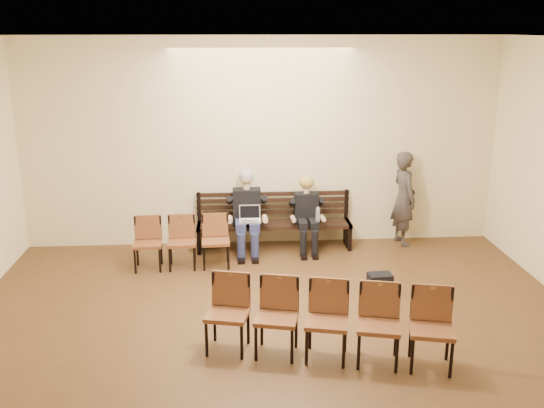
{
  "coord_description": "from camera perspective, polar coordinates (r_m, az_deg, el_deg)",
  "views": [
    {
      "loc": [
        -0.53,
        -5.01,
        3.61
      ],
      "look_at": [
        0.11,
        4.05,
        0.96
      ],
      "focal_mm": 40.0,
      "sensor_mm": 36.0,
      "label": 1
    }
  ],
  "objects": [
    {
      "name": "room_walls",
      "position": [
        5.92,
        1.18,
        5.82
      ],
      "size": [
        8.02,
        10.01,
        3.51
      ],
      "color": "#FBE9B4",
      "rests_on": "ground"
    },
    {
      "name": "bench",
      "position": [
        10.26,
        0.2,
        -2.99
      ],
      "size": [
        2.6,
        0.9,
        0.45
      ],
      "primitive_type": "cube",
      "color": "black",
      "rests_on": "ground"
    },
    {
      "name": "seated_man",
      "position": [
        9.98,
        -2.37,
        -0.77
      ],
      "size": [
        0.57,
        0.79,
        1.38
      ],
      "primitive_type": null,
      "color": "black",
      "rests_on": "ground"
    },
    {
      "name": "seated_woman",
      "position": [
        10.09,
        3.3,
        -1.3
      ],
      "size": [
        0.49,
        0.68,
        1.14
      ],
      "primitive_type": null,
      "color": "black",
      "rests_on": "ground"
    },
    {
      "name": "laptop",
      "position": [
        9.8,
        -2.08,
        -1.78
      ],
      "size": [
        0.37,
        0.3,
        0.25
      ],
      "primitive_type": "cube",
      "rotation": [
        0.0,
        0.0,
        0.09
      ],
      "color": "silver",
      "rests_on": "bench"
    },
    {
      "name": "water_bottle",
      "position": [
        9.92,
        4.33,
        -1.62
      ],
      "size": [
        0.09,
        0.09,
        0.24
      ],
      "primitive_type": "cylinder",
      "rotation": [
        0.0,
        0.0,
        0.26
      ],
      "color": "silver",
      "rests_on": "bench"
    },
    {
      "name": "bag",
      "position": [
        8.84,
        10.11,
        -7.24
      ],
      "size": [
        0.35,
        0.25,
        0.25
      ],
      "primitive_type": "cube",
      "rotation": [
        0.0,
        0.0,
        0.08
      ],
      "color": "black",
      "rests_on": "ground"
    },
    {
      "name": "passerby",
      "position": [
        10.54,
        12.35,
        1.17
      ],
      "size": [
        0.57,
        0.75,
        1.87
      ],
      "primitive_type": "imported",
      "rotation": [
        0.0,
        0.0,
        1.76
      ],
      "color": "#37312D",
      "rests_on": "ground"
    },
    {
      "name": "chair_row_front",
      "position": [
        9.49,
        -8.48,
        -3.63
      ],
      "size": [
        1.49,
        0.5,
        0.82
      ],
      "primitive_type": "cube",
      "rotation": [
        0.0,
        0.0,
        0.04
      ],
      "color": "brown",
      "rests_on": "ground"
    },
    {
      "name": "chair_row_back",
      "position": [
        6.91,
        5.19,
        -11.02
      ],
      "size": [
        2.79,
        1.12,
        0.9
      ],
      "primitive_type": "cube",
      "rotation": [
        0.0,
        0.0,
        -0.23
      ],
      "color": "brown",
      "rests_on": "ground"
    }
  ]
}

